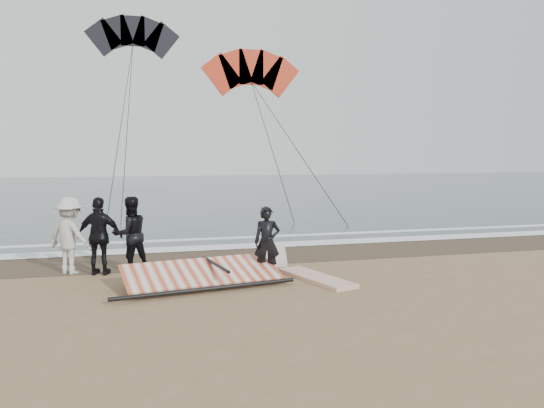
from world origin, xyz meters
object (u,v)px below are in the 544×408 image
(man_main, at_px, (267,242))
(sail_rig, at_px, (199,275))
(board_white, at_px, (316,278))
(board_cream, at_px, (274,255))

(man_main, xyz_separation_m, sail_rig, (-1.63, -0.23, -0.64))
(man_main, bearing_deg, board_white, -17.10)
(board_cream, xyz_separation_m, sail_rig, (-2.40, -2.53, 0.14))
(board_cream, bearing_deg, board_white, -70.12)
(man_main, xyz_separation_m, board_cream, (0.77, 2.30, -0.78))
(man_main, distance_m, board_white, 1.40)
(man_main, distance_m, board_cream, 2.54)
(board_white, distance_m, sail_rig, 2.68)
(man_main, height_order, board_white, man_main)
(board_white, distance_m, board_cream, 2.85)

